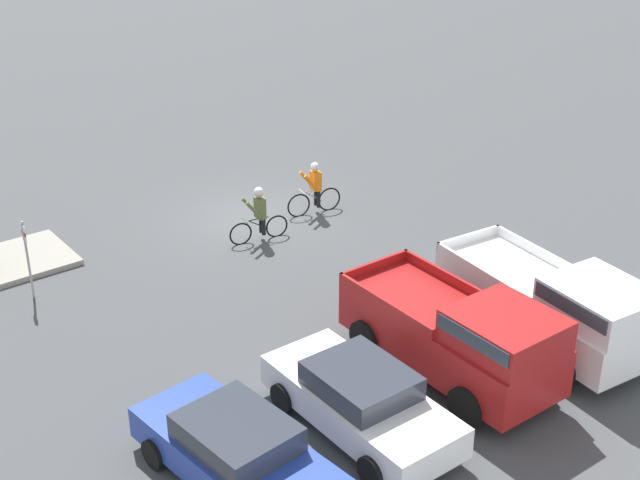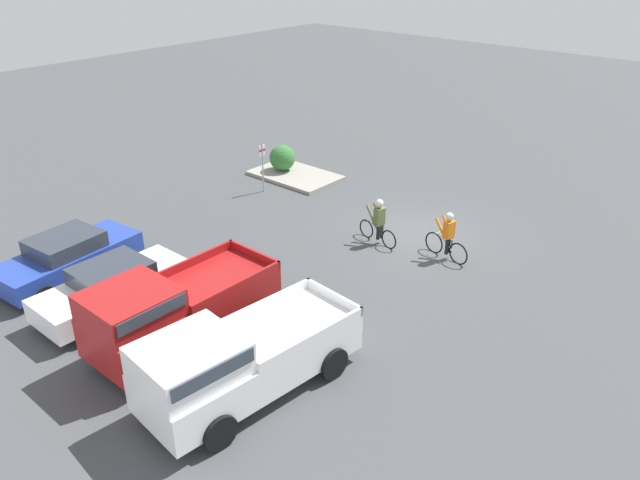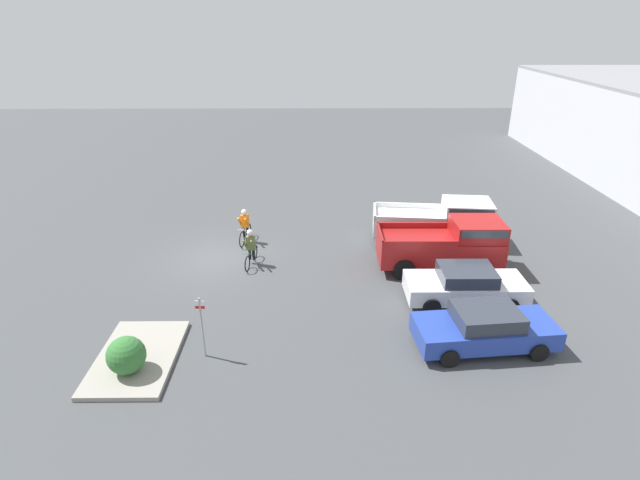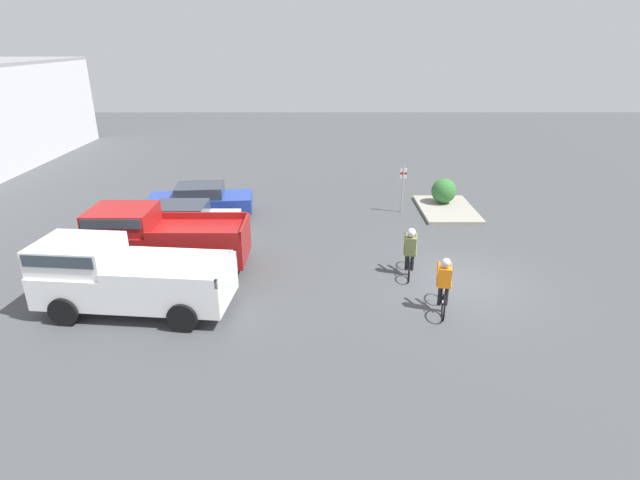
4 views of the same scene
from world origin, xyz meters
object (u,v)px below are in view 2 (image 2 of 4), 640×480
cyclist_0 (378,220)px  shrub (282,158)px  sedan_1 (68,256)px  pickup_truck_0 (236,360)px  sedan_0 (114,287)px  pickup_truck_1 (173,309)px  fire_lane_sign (263,162)px  cyclist_1 (448,236)px

cyclist_0 → shrub: 7.91m
sedan_1 → cyclist_0: bearing=-126.0°
pickup_truck_0 → sedan_0: size_ratio=1.26×
cyclist_0 → pickup_truck_1: bearing=87.0°
sedan_0 → fire_lane_sign: size_ratio=2.08×
pickup_truck_0 → cyclist_0: (2.32, -8.74, -0.24)m
sedan_1 → pickup_truck_0: bearing=177.0°
sedan_1 → pickup_truck_1: bearing=178.8°
sedan_1 → cyclist_1: size_ratio=2.59×
cyclist_1 → fire_lane_sign: bearing=-1.2°
fire_lane_sign → pickup_truck_0: bearing=132.8°
pickup_truck_0 → cyclist_0: size_ratio=3.11×
sedan_1 → shrub: (1.34, -11.16, 0.02)m
pickup_truck_1 → sedan_1: size_ratio=1.10×
pickup_truck_1 → sedan_1: (5.60, -0.12, -0.45)m
sedan_1 → cyclist_1: bearing=-133.6°
pickup_truck_0 → cyclist_1: 9.31m
pickup_truck_0 → shrub: 15.12m
pickup_truck_1 → shrub: 13.24m
sedan_1 → cyclist_0: (-6.04, -8.30, 0.15)m
fire_lane_sign → cyclist_0: bearing=173.4°
pickup_truck_1 → cyclist_1: 9.43m
cyclist_1 → shrub: bearing=-13.2°
pickup_truck_1 → fire_lane_sign: bearing=-56.7°
pickup_truck_0 → pickup_truck_1: (2.76, -0.32, 0.05)m
shrub → cyclist_1: bearing=166.8°
sedan_1 → cyclist_1: (-8.45, -8.86, 0.13)m
pickup_truck_1 → cyclist_0: pickup_truck_1 is taller
cyclist_1 → fire_lane_sign: size_ratio=0.84×
cyclist_0 → cyclist_1: bearing=-166.9°
pickup_truck_0 → sedan_1: (8.36, -0.44, -0.39)m
sedan_1 → fire_lane_sign: (0.42, -9.05, 0.59)m
pickup_truck_0 → fire_lane_sign: 12.93m
pickup_truck_0 → cyclist_1: size_ratio=3.12×
cyclist_0 → sedan_1: bearing=54.0°
sedan_0 → sedan_1: bearing=-2.8°
cyclist_1 → sedan_0: bearing=57.9°
pickup_truck_1 → sedan_0: pickup_truck_1 is taller
pickup_truck_0 → sedan_1: 8.38m
pickup_truck_1 → sedan_0: size_ratio=1.16×
pickup_truck_0 → cyclist_1: (-0.10, -9.30, -0.27)m
fire_lane_sign → cyclist_1: bearing=178.8°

